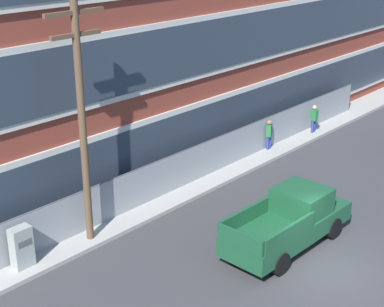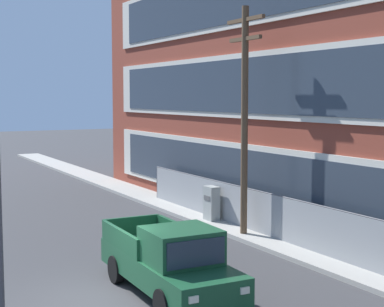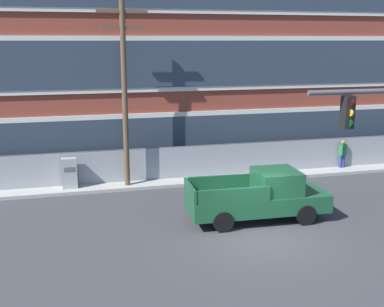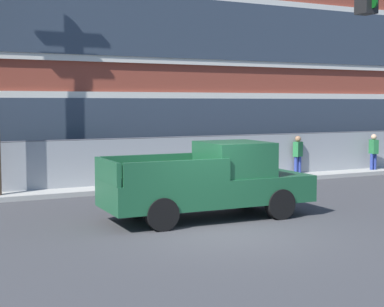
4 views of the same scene
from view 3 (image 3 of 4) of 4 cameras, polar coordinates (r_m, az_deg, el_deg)
The scene contains 8 objects.
ground_plane at distance 17.72m, azimuth 8.34°, elevation -10.06°, with size 160.00×160.00×0.00m, color #38383A.
sidewalk_building_side at distance 24.63m, azimuth 1.48°, elevation -2.97°, with size 80.00×1.87×0.16m, color #9E9B93.
brick_mill_building at distance 30.81m, azimuth 8.40°, elevation 14.57°, with size 52.89×10.21×15.44m.
chain_link_fence at distance 25.14m, azimuth 5.54°, elevation -0.72°, with size 29.47×0.06×1.80m.
pickup_truck_dark_green at distance 19.25m, azimuth 8.12°, elevation -5.11°, with size 5.63×2.15×2.00m.
utility_pole_near_corner at distance 22.61m, azimuth -8.01°, elevation 7.63°, with size 2.30×0.26×8.72m.
electrical_cabinet at distance 23.38m, azimuth -14.30°, elevation -2.45°, with size 0.70×0.46×1.60m.
pedestrian_near_cabinet at distance 27.49m, azimuth 17.40°, elevation 0.07°, with size 0.46×0.38×1.69m.
Camera 3 is at (-6.37, -14.98, 6.99)m, focal length 45.00 mm.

